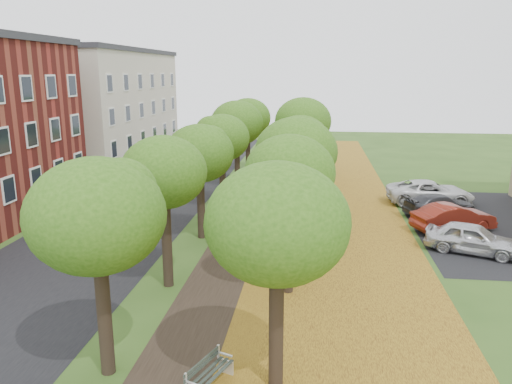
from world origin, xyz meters
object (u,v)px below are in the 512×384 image
(car_silver, at_px, (472,238))
(car_white, at_px, (430,192))
(car_grey, at_px, (440,205))
(car_red, at_px, (453,218))
(bench, at_px, (209,374))

(car_silver, bearing_deg, car_white, 21.93)
(car_white, bearing_deg, car_grey, 176.63)
(car_silver, height_order, car_white, car_white)
(car_red, height_order, car_white, car_white)
(car_grey, bearing_deg, car_silver, 159.19)
(car_red, xyz_separation_m, car_grey, (0.00, 2.99, -0.09))
(car_red, distance_m, car_white, 5.78)
(car_silver, height_order, car_grey, car_silver)
(car_silver, height_order, car_red, car_red)
(bench, relative_size, car_grey, 0.40)
(car_white, bearing_deg, car_silver, 176.63)
(bench, bearing_deg, car_grey, -7.80)
(bench, height_order, car_red, car_red)
(bench, bearing_deg, car_silver, -19.39)
(car_silver, bearing_deg, car_red, 21.93)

